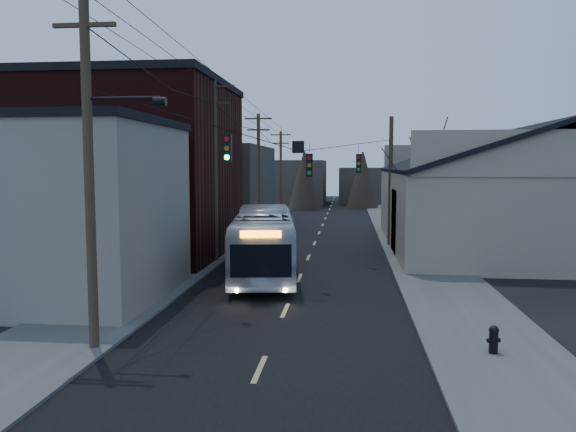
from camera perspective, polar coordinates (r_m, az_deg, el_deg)
name	(u,v)px	position (r m, az deg, el deg)	size (l,w,h in m)	color
ground	(246,401)	(13.46, -4.31, -18.27)	(160.00, 160.00, 0.00)	black
road_surface	(318,236)	(42.54, 3.04, -2.04)	(9.00, 110.00, 0.02)	black
sidewalk_left	(233,234)	(43.37, -5.57, -1.85)	(4.00, 110.00, 0.12)	#474744
sidewalk_right	(405,236)	(42.68, 11.80, -2.05)	(4.00, 110.00, 0.12)	#474744
building_clapboard	(63,212)	(24.03, -21.85, 0.38)	(8.00, 8.00, 7.00)	slate
building_brick	(140,171)	(34.41, -14.79, 4.42)	(10.00, 12.00, 10.00)	black
building_left_far	(213,186)	(49.60, -7.59, 3.00)	(9.00, 14.00, 7.00)	#38332C
warehouse	(517,207)	(38.75, 22.21, 0.87)	(16.16, 20.60, 7.73)	gray
building_far_left	(288,182)	(77.62, 0.04, 3.45)	(10.00, 12.00, 6.00)	#38332C
building_far_right	(381,185)	(82.33, 9.46, 3.13)	(12.00, 14.00, 5.00)	#38332C
bare_tree	(424,196)	(32.46, 13.63, 1.94)	(0.40, 0.40, 7.20)	black
utility_lines	(266,171)	(36.68, -2.30, 4.55)	(11.24, 45.28, 10.50)	#382B1E
bus	(264,242)	(27.40, -2.48, -2.63)	(2.74, 11.71, 3.26)	silver
parked_car	(281,224)	(44.35, -0.71, -0.85)	(1.47, 4.21, 1.39)	#A5A9AD
fire_hydrant	(494,338)	(17.02, 20.16, -11.58)	(0.38, 0.27, 0.79)	black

